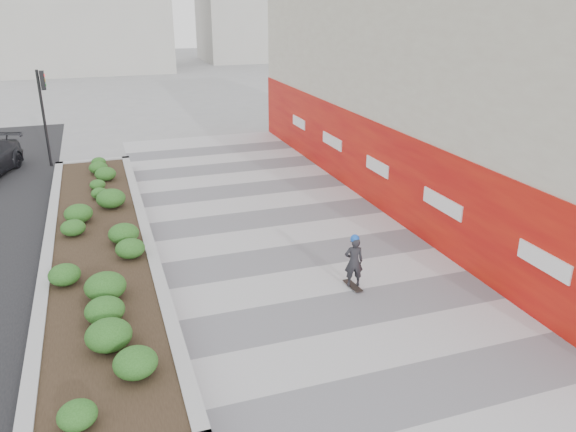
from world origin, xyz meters
name	(u,v)px	position (x,y,z in m)	size (l,w,h in m)	color
ground	(382,351)	(0.00, 0.00, 0.00)	(160.00, 160.00, 0.00)	gray
walkway	(327,287)	(0.00, 3.00, 0.01)	(8.00, 36.00, 0.01)	#A8A8AD
building	(443,87)	(6.98, 8.98, 3.98)	(6.04, 24.08, 8.00)	#BBAF9F
planter	(99,241)	(-5.50, 7.00, 0.42)	(3.00, 18.00, 0.90)	#9E9EA0
traffic_signal_near	(44,104)	(-7.23, 17.50, 2.76)	(0.33, 0.28, 4.20)	black
manhole_cover	(345,284)	(0.50, 3.00, 0.00)	(0.44, 0.44, 0.01)	#595654
skateboarder	(354,261)	(0.61, 2.76, 0.75)	(0.54, 0.73, 1.49)	beige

